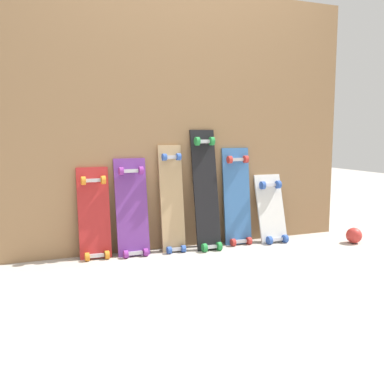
# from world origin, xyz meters

# --- Properties ---
(ground_plane) EXTENTS (12.00, 12.00, 0.00)m
(ground_plane) POSITION_xyz_m (0.00, 0.00, 0.00)
(ground_plane) COLOR #B2AAA0
(plywood_wall_panel) EXTENTS (2.66, 0.04, 1.88)m
(plywood_wall_panel) POSITION_xyz_m (0.00, 0.07, 0.94)
(plywood_wall_panel) COLOR #99724C
(plywood_wall_panel) RESTS_ON ground
(skateboard_red) EXTENTS (0.22, 0.15, 0.69)m
(skateboard_red) POSITION_xyz_m (-0.69, -0.01, 0.28)
(skateboard_red) COLOR #B22626
(skateboard_red) RESTS_ON ground
(skateboard_purple) EXTENTS (0.23, 0.18, 0.75)m
(skateboard_purple) POSITION_xyz_m (-0.43, -0.02, 0.30)
(skateboard_purple) COLOR #6B338C
(skateboard_purple) RESTS_ON ground
(skateboard_natural) EXTENTS (0.17, 0.18, 0.84)m
(skateboard_natural) POSITION_xyz_m (-0.13, -0.02, 0.35)
(skateboard_natural) COLOR tan
(skateboard_natural) RESTS_ON ground
(skateboard_black) EXTENTS (0.19, 0.24, 0.94)m
(skateboard_black) POSITION_xyz_m (0.12, -0.05, 0.40)
(skateboard_black) COLOR black
(skateboard_black) RESTS_ON ground
(skateboard_blue) EXTENTS (0.22, 0.16, 0.80)m
(skateboard_blue) POSITION_xyz_m (0.40, -0.01, 0.34)
(skateboard_blue) COLOR #386BAD
(skateboard_blue) RESTS_ON ground
(skateboard_white) EXTENTS (0.23, 0.22, 0.59)m
(skateboard_white) POSITION_xyz_m (0.68, -0.05, 0.23)
(skateboard_white) COLOR silver
(skateboard_white) RESTS_ON ground
(rubber_ball) EXTENTS (0.12, 0.12, 0.12)m
(rubber_ball) POSITION_xyz_m (1.25, -0.35, 0.06)
(rubber_ball) COLOR red
(rubber_ball) RESTS_ON ground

